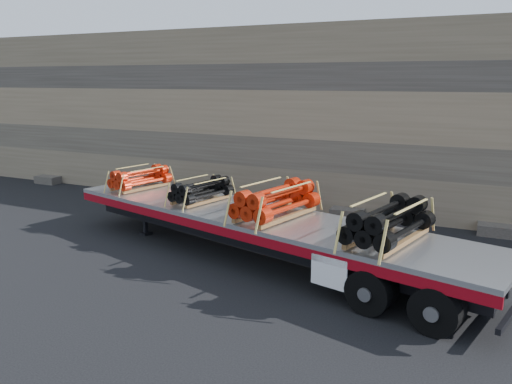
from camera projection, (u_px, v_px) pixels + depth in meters
ground at (242, 249)px, 15.08m from camera, size 120.00×120.00×0.00m
rock_wall at (313, 118)px, 20.05m from camera, size 44.00×3.00×7.00m
trailer at (258, 237)px, 14.09m from camera, size 13.59×5.81×1.34m
bundle_front at (140, 179)px, 17.07m from camera, size 1.45×2.17×0.70m
bundle_midfront at (202, 191)px, 15.25m from camera, size 1.40×2.08×0.68m
bundle_midrear at (276, 202)px, 13.46m from camera, size 1.84×2.74×0.89m
bundle_rear at (389, 223)px, 11.46m from camera, size 1.85×2.76×0.90m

